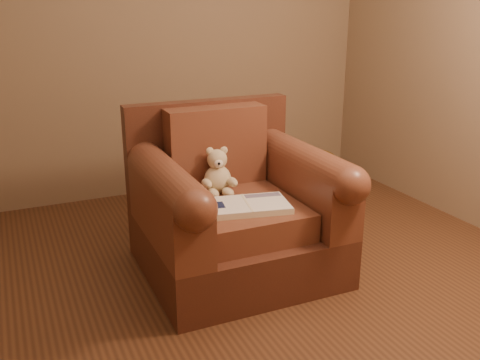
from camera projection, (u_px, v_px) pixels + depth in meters
name	position (u px, v px, depth m)	size (l,w,h in m)	color
floor	(244.00, 301.00, 2.96)	(4.00, 4.00, 0.00)	#55321D
armchair	(233.00, 209.00, 3.25)	(1.10, 1.04, 0.98)	#4F271A
teddy_bear	(218.00, 176.00, 3.24)	(0.21, 0.24, 0.29)	beige
guidebook	(247.00, 206.00, 3.01)	(0.51, 0.37, 0.04)	beige
side_table	(306.00, 188.00, 3.88)	(0.39, 0.39, 0.54)	gold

